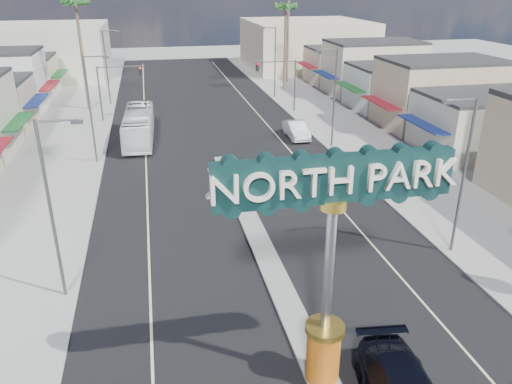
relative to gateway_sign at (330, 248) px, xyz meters
name	(u,v)px	position (x,y,z in m)	size (l,w,h in m)	color
ground	(220,155)	(0.00, 28.02, -5.93)	(160.00, 160.00, 0.00)	gray
road	(220,155)	(0.00, 28.02, -5.92)	(20.00, 120.00, 0.01)	black
median_island	(257,236)	(0.00, 12.02, -5.85)	(1.30, 30.00, 0.16)	gray
sidewalk_left	(55,165)	(-14.00, 28.02, -5.87)	(8.00, 120.00, 0.12)	gray
sidewalk_right	(365,144)	(14.00, 28.02, -5.87)	(8.00, 120.00, 0.12)	gray
storefront_row_right	(401,83)	(24.00, 41.02, -2.93)	(12.00, 42.00, 6.00)	#B7B29E
backdrop_far_left	(42,51)	(-22.00, 73.02, -1.93)	(20.00, 20.00, 8.00)	#B7B29E
backdrop_far_right	(306,44)	(22.00, 73.02, -1.93)	(20.00, 20.00, 8.00)	beige
gateway_sign	(330,248)	(0.00, 0.00, 0.00)	(8.20, 1.50, 9.15)	#C05F0E
traffic_signal_left	(116,82)	(-9.18, 42.02, -1.65)	(5.09, 0.45, 6.00)	#47474C
traffic_signal_right	(280,76)	(9.18, 42.02, -1.65)	(5.09, 0.45, 6.00)	#47474C
streetlight_l_near	(53,203)	(-10.43, 8.02, -0.86)	(2.03, 0.22, 9.00)	#47474C
streetlight_l_mid	(92,105)	(-10.43, 28.02, -0.86)	(2.03, 0.22, 9.00)	#47474C
streetlight_l_far	(107,64)	(-10.43, 50.02, -0.86)	(2.03, 0.22, 9.00)	#47474C
streetlight_r_near	(462,170)	(10.43, 8.02, -0.86)	(2.03, 0.22, 9.00)	#47474C
streetlight_r_mid	(333,93)	(10.43, 28.02, -0.86)	(2.03, 0.22, 9.00)	#47474C
streetlight_r_far	(274,59)	(10.43, 50.02, -0.86)	(2.03, 0.22, 9.00)	#47474C
palm_left_far	(76,9)	(-13.00, 48.02, 5.57)	(2.60, 2.60, 13.10)	brown
palm_right_mid	(286,11)	(13.00, 54.02, 4.67)	(2.60, 2.60, 12.10)	brown
car_parked_right	(296,130)	(8.19, 31.63, -5.12)	(1.70, 4.89, 1.61)	white
city_bus	(139,126)	(-7.00, 33.79, -4.41)	(2.55, 10.92, 3.04)	white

